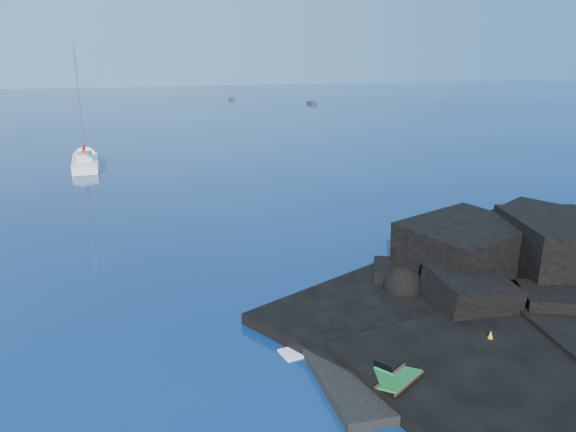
% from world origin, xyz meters
% --- Properties ---
extents(ground, '(400.00, 400.00, 0.00)m').
position_xyz_m(ground, '(0.00, 0.00, 0.00)').
color(ground, black).
rests_on(ground, ground).
extents(headland, '(24.00, 24.00, 3.60)m').
position_xyz_m(headland, '(13.00, 3.00, 0.00)').
color(headland, black).
rests_on(headland, ground).
extents(beach, '(9.08, 6.86, 0.70)m').
position_xyz_m(beach, '(4.50, 0.50, 0.00)').
color(beach, black).
rests_on(beach, ground).
extents(surf_foam, '(10.00, 8.00, 0.06)m').
position_xyz_m(surf_foam, '(5.00, 5.00, 0.00)').
color(surf_foam, white).
rests_on(surf_foam, ground).
extents(sailboat, '(2.74, 11.32, 11.79)m').
position_xyz_m(sailboat, '(-5.58, 43.33, 0.00)').
color(sailboat, white).
rests_on(sailboat, ground).
extents(deck_chair, '(2.00, 1.58, 1.26)m').
position_xyz_m(deck_chair, '(2.20, -1.09, 0.98)').
color(deck_chair, '#15622B').
rests_on(deck_chair, beach).
extents(towel, '(2.33, 1.83, 0.06)m').
position_xyz_m(towel, '(4.04, 1.79, 0.38)').
color(towel, white).
rests_on(towel, beach).
extents(sunbather, '(1.72, 1.13, 0.23)m').
position_xyz_m(sunbather, '(4.04, 1.79, 0.52)').
color(sunbather, tan).
rests_on(sunbather, towel).
extents(marker_cone, '(0.39, 0.39, 0.56)m').
position_xyz_m(marker_cone, '(6.75, 0.20, 0.63)').
color(marker_cone, orange).
rests_on(marker_cone, beach).
extents(distant_boat_a, '(1.94, 4.15, 0.53)m').
position_xyz_m(distant_boat_a, '(31.94, 125.27, 0.00)').
color(distant_boat_a, '#28282D').
rests_on(distant_boat_a, ground).
extents(distant_boat_b, '(2.08, 4.57, 0.59)m').
position_xyz_m(distant_boat_b, '(45.61, 106.17, 0.00)').
color(distant_boat_b, '#242529').
rests_on(distant_boat_b, ground).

